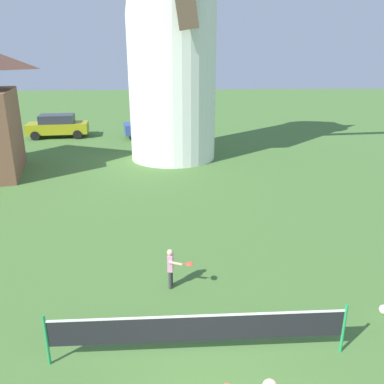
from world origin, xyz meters
TOP-DOWN VIEW (x-y plane):
  - windmill at (-0.45, 17.79)m, footprint 10.54×5.36m
  - tennis_net at (-0.20, 2.11)m, footprint 5.78×0.06m
  - player_far at (-0.68, 4.63)m, footprint 0.65×0.51m
  - stray_ball at (4.15, 3.25)m, footprint 0.22×0.22m
  - parked_car_mustard at (-8.37, 23.97)m, footprint 4.21×2.20m
  - parked_car_blue at (-1.66, 23.60)m, footprint 4.38×2.46m

SIDE VIEW (x-z plane):
  - stray_ball at x=4.15m, z-range 0.00..0.22m
  - player_far at x=-0.68m, z-range 0.07..1.14m
  - tennis_net at x=-0.20m, z-range 0.14..1.24m
  - parked_car_mustard at x=-8.37m, z-range 0.03..1.59m
  - parked_car_blue at x=-1.66m, z-range 0.03..1.59m
  - windmill at x=-0.45m, z-range -0.65..16.43m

